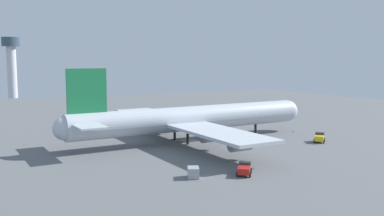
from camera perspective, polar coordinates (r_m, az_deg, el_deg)
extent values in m
plane|color=slate|center=(116.14, 0.00, -4.33)|extent=(292.10, 292.10, 0.00)
cylinder|color=silver|center=(115.14, 0.00, -1.36)|extent=(67.12, 6.45, 6.45)
sphere|color=silver|center=(135.06, 12.39, -0.34)|extent=(6.32, 6.32, 6.32)
sphere|color=silver|center=(102.60, -16.43, -2.60)|extent=(5.48, 5.48, 5.48)
cube|color=#1E7F47|center=(103.04, -13.68, 2.21)|extent=(9.40, 0.50, 10.32)
cube|color=silver|center=(98.59, -13.46, -2.31)|extent=(6.04, 9.68, 0.36)
cube|color=silver|center=(108.37, -15.03, -1.57)|extent=(6.04, 9.68, 0.36)
cube|color=silver|center=(98.70, 3.50, -3.27)|extent=(11.41, 31.52, 0.70)
cube|color=silver|center=(129.28, -5.24, -0.95)|extent=(11.41, 31.52, 0.70)
cylinder|color=gray|center=(103.43, 2.50, -3.77)|extent=(5.16, 2.71, 2.71)
cylinder|color=gray|center=(94.01, 6.36, -4.85)|extent=(5.16, 2.71, 2.71)
cylinder|color=gray|center=(125.73, -3.91, -1.94)|extent=(5.16, 2.71, 2.71)
cylinder|color=gray|center=(136.17, -6.09, -1.30)|extent=(5.16, 2.71, 2.71)
cylinder|color=black|center=(127.89, 8.35, -2.74)|extent=(0.70, 0.70, 2.86)
cylinder|color=black|center=(111.20, -0.57, -4.07)|extent=(0.70, 0.70, 2.86)
cylinder|color=black|center=(117.32, -2.29, -3.52)|extent=(0.70, 0.70, 2.86)
cube|color=#333338|center=(84.76, 6.98, -7.58)|extent=(2.62, 2.55, 1.67)
cube|color=#B21E19|center=(82.56, 6.85, -8.13)|extent=(3.82, 3.91, 1.20)
cylinder|color=black|center=(84.73, 7.78, -8.18)|extent=(0.83, 0.89, 0.94)
cylinder|color=black|center=(84.89, 6.14, -8.13)|extent=(0.83, 0.89, 0.94)
cylinder|color=black|center=(81.93, 7.66, -8.69)|extent=(0.83, 0.89, 0.94)
cylinder|color=black|center=(82.10, 5.96, -8.64)|extent=(0.83, 0.89, 0.94)
cube|color=#333338|center=(119.85, 16.47, -3.54)|extent=(2.55, 2.66, 1.95)
cube|color=yellow|center=(117.97, 16.40, -3.85)|extent=(3.36, 3.33, 1.34)
cylinder|color=black|center=(119.93, 17.04, -4.03)|extent=(0.97, 0.87, 1.02)
cylinder|color=black|center=(120.07, 15.87, -3.98)|extent=(0.97, 0.87, 1.02)
cylinder|color=black|center=(117.53, 16.97, -4.24)|extent=(0.97, 0.87, 1.02)
cylinder|color=black|center=(117.68, 15.78, -4.19)|extent=(0.97, 0.87, 1.02)
cube|color=silver|center=(173.08, 3.47, -0.32)|extent=(1.72, 2.15, 1.55)
cube|color=#232328|center=(171.84, 2.95, -0.47)|extent=(2.74, 2.25, 0.91)
cylinder|color=black|center=(172.33, 3.70, -0.61)|extent=(1.01, 0.38, 0.98)
cylinder|color=black|center=(174.00, 3.24, -0.54)|extent=(1.01, 0.38, 0.98)
cylinder|color=black|center=(170.74, 3.05, -0.67)|extent=(1.01, 0.38, 0.98)
cylinder|color=black|center=(172.42, 2.59, -0.60)|extent=(1.01, 0.38, 0.98)
cube|color=#999EA8|center=(80.78, 0.17, -8.48)|extent=(3.16, 3.49, 1.95)
cone|color=orange|center=(132.68, 13.21, -2.97)|extent=(0.53, 0.53, 0.75)
cylinder|color=silver|center=(259.19, -22.62, 4.35)|extent=(5.02, 5.02, 28.52)
cylinder|color=#334756|center=(259.24, -22.78, 8.05)|extent=(9.54, 9.54, 4.96)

